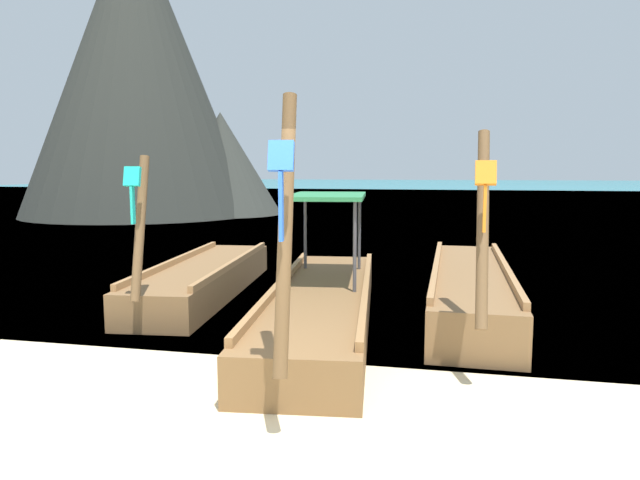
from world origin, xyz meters
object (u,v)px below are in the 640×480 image
longtail_boat_blue_ribbon (322,302)px  longtail_boat_turquoise_ribbon (205,278)px  karst_rock (144,74)px  longtail_boat_orange_ribbon (470,288)px

longtail_boat_blue_ribbon → longtail_boat_turquoise_ribbon: bearing=148.1°
longtail_boat_turquoise_ribbon → karst_rock: karst_rock is taller
longtail_boat_turquoise_ribbon → karst_rock: 20.09m
longtail_boat_orange_ribbon → karst_rock: 22.68m
longtail_boat_blue_ribbon → karst_rock: (-12.33, 17.75, 6.37)m
longtail_boat_blue_ribbon → karst_rock: bearing=124.8°
karst_rock → longtail_boat_turquoise_ribbon: bearing=-58.6°
longtail_boat_blue_ribbon → longtail_boat_orange_ribbon: bearing=34.4°
longtail_boat_turquoise_ribbon → karst_rock: size_ratio=0.38×
longtail_boat_blue_ribbon → karst_rock: size_ratio=0.46×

